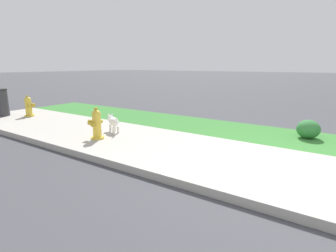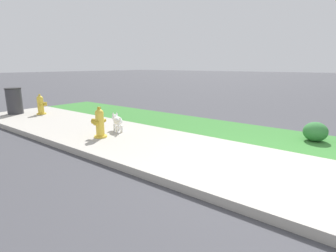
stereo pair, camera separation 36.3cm
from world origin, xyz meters
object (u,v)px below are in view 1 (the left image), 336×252
(fire_hydrant_at_driveway, at_px, (29,106))
(small_white_dog, at_px, (113,121))
(fire_hydrant_by_grass_verge, at_px, (97,124))
(trash_bin, at_px, (0,103))
(shrub_bush_far_verge, at_px, (308,129))

(fire_hydrant_at_driveway, bearing_deg, small_white_dog, 28.72)
(fire_hydrant_at_driveway, xyz_separation_m, small_white_dog, (3.62, 0.05, -0.05))
(fire_hydrant_by_grass_verge, xyz_separation_m, trash_bin, (-4.53, 0.10, 0.10))
(trash_bin, height_order, shrub_bush_far_verge, trash_bin)
(fire_hydrant_at_driveway, height_order, fire_hydrant_by_grass_verge, fire_hydrant_by_grass_verge)
(fire_hydrant_at_driveway, relative_size, fire_hydrant_by_grass_verge, 0.96)
(fire_hydrant_at_driveway, bearing_deg, shrub_bush_far_verge, 43.11)
(fire_hydrant_at_driveway, relative_size, trash_bin, 0.78)
(shrub_bush_far_verge, bearing_deg, small_white_dog, -153.02)
(fire_hydrant_by_grass_verge, height_order, trash_bin, trash_bin)
(fire_hydrant_at_driveway, height_order, shrub_bush_far_verge, fire_hydrant_at_driveway)
(fire_hydrant_by_grass_verge, bearing_deg, trash_bin, 72.21)
(trash_bin, bearing_deg, fire_hydrant_by_grass_verge, -1.25)
(fire_hydrant_at_driveway, xyz_separation_m, shrub_bush_far_verge, (7.55, 2.05, -0.11))
(small_white_dog, bearing_deg, fire_hydrant_by_grass_verge, 128.24)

